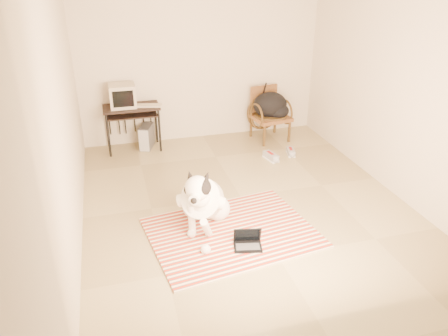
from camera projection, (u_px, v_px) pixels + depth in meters
name	position (u px, v px, depth m)	size (l,w,h in m)	color
floor	(241.00, 197.00, 5.75)	(4.50, 4.50, 0.00)	tan
wall_back	(201.00, 59.00, 7.11)	(4.50, 4.50, 0.00)	beige
wall_front	(335.00, 183.00, 3.21)	(4.50, 4.50, 0.00)	beige
wall_left	(65.00, 112.00, 4.68)	(4.50, 4.50, 0.00)	beige
wall_right	(390.00, 85.00, 5.64)	(4.50, 4.50, 0.00)	beige
rug	(232.00, 233.00, 4.98)	(1.99, 1.63, 0.02)	red
dog	(203.00, 201.00, 4.96)	(0.66, 1.17, 0.86)	white
laptop	(248.00, 242.00, 4.71)	(0.34, 0.27, 0.21)	black
computer_desk	(132.00, 113.00, 6.90)	(0.87, 0.49, 0.73)	black
crt_monitor	(122.00, 96.00, 6.77)	(0.40, 0.38, 0.35)	#BAAC92
desk_keyboard	(148.00, 106.00, 6.86)	(0.41, 0.15, 0.03)	#BAAC92
pc_tower	(147.00, 136.00, 7.16)	(0.29, 0.44, 0.38)	#454547
rattan_chair	(269.00, 114.00, 7.42)	(0.66, 0.64, 0.88)	brown
backpack	(272.00, 106.00, 7.30)	(0.58, 0.49, 0.43)	black
sneaker_left	(271.00, 157.00, 6.78)	(0.19, 0.33, 0.11)	white
sneaker_right	(291.00, 152.00, 6.96)	(0.16, 0.29, 0.09)	white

